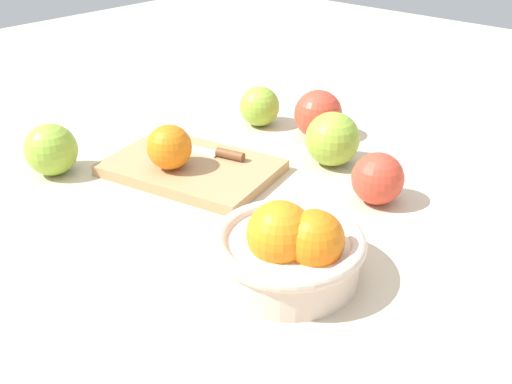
{
  "coord_description": "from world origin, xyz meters",
  "views": [
    {
      "loc": [
        -0.48,
        0.54,
        0.39
      ],
      "look_at": [
        -0.06,
        0.07,
        0.04
      ],
      "focal_mm": 40.3,
      "sensor_mm": 36.0,
      "label": 1
    }
  ],
  "objects_px": {
    "apple_front_left_2": "(378,179)",
    "apple_back_right": "(51,150)",
    "apple_front_left": "(332,139)",
    "apple_front_right_2": "(318,114)",
    "bowl": "(290,249)",
    "apple_front_right": "(260,106)",
    "orange_on_board": "(169,147)",
    "knife": "(211,152)",
    "cutting_board": "(191,168)"
  },
  "relations": [
    {
      "from": "bowl",
      "to": "apple_front_left",
      "type": "height_order",
      "value": "bowl"
    },
    {
      "from": "cutting_board",
      "to": "apple_front_left",
      "type": "xyz_separation_m",
      "value": [
        -0.14,
        -0.17,
        0.03
      ]
    },
    {
      "from": "apple_front_left",
      "to": "apple_front_right_2",
      "type": "relative_size",
      "value": 1.02
    },
    {
      "from": "cutting_board",
      "to": "apple_front_right_2",
      "type": "relative_size",
      "value": 3.03
    },
    {
      "from": "orange_on_board",
      "to": "apple_front_left",
      "type": "distance_m",
      "value": 0.25
    },
    {
      "from": "orange_on_board",
      "to": "apple_front_right",
      "type": "relative_size",
      "value": 0.93
    },
    {
      "from": "apple_front_right",
      "to": "apple_back_right",
      "type": "distance_m",
      "value": 0.36
    },
    {
      "from": "apple_front_left_2",
      "to": "apple_back_right",
      "type": "height_order",
      "value": "apple_back_right"
    },
    {
      "from": "apple_front_left",
      "to": "apple_front_right_2",
      "type": "distance_m",
      "value": 0.11
    },
    {
      "from": "bowl",
      "to": "apple_front_right",
      "type": "distance_m",
      "value": 0.45
    },
    {
      "from": "bowl",
      "to": "apple_front_right",
      "type": "xyz_separation_m",
      "value": [
        0.32,
        -0.31,
        -0.0
      ]
    },
    {
      "from": "bowl",
      "to": "apple_back_right",
      "type": "relative_size",
      "value": 2.2
    },
    {
      "from": "cutting_board",
      "to": "apple_front_left_2",
      "type": "relative_size",
      "value": 3.46
    },
    {
      "from": "knife",
      "to": "apple_front_left_2",
      "type": "relative_size",
      "value": 2.16
    },
    {
      "from": "cutting_board",
      "to": "apple_front_left",
      "type": "bearing_deg",
      "value": -129.68
    },
    {
      "from": "knife",
      "to": "apple_front_left_2",
      "type": "bearing_deg",
      "value": -164.49
    },
    {
      "from": "cutting_board",
      "to": "knife",
      "type": "relative_size",
      "value": 1.6
    },
    {
      "from": "orange_on_board",
      "to": "apple_front_left_2",
      "type": "bearing_deg",
      "value": -151.84
    },
    {
      "from": "orange_on_board",
      "to": "knife",
      "type": "distance_m",
      "value": 0.08
    },
    {
      "from": "bowl",
      "to": "apple_front_left_2",
      "type": "height_order",
      "value": "bowl"
    },
    {
      "from": "apple_front_right",
      "to": "apple_front_left_2",
      "type": "relative_size",
      "value": 0.99
    },
    {
      "from": "apple_front_left",
      "to": "apple_front_left_2",
      "type": "distance_m",
      "value": 0.13
    },
    {
      "from": "bowl",
      "to": "apple_back_right",
      "type": "distance_m",
      "value": 0.42
    },
    {
      "from": "bowl",
      "to": "apple_front_right_2",
      "type": "height_order",
      "value": "bowl"
    },
    {
      "from": "knife",
      "to": "apple_front_left",
      "type": "xyz_separation_m",
      "value": [
        -0.14,
        -0.13,
        0.02
      ]
    },
    {
      "from": "apple_front_right_2",
      "to": "apple_front_left",
      "type": "bearing_deg",
      "value": 138.38
    },
    {
      "from": "bowl",
      "to": "knife",
      "type": "bearing_deg",
      "value": -27.77
    },
    {
      "from": "orange_on_board",
      "to": "apple_front_left_2",
      "type": "relative_size",
      "value": 0.92
    },
    {
      "from": "apple_front_left",
      "to": "apple_back_right",
      "type": "xyz_separation_m",
      "value": [
        0.29,
        0.3,
        -0.0
      ]
    },
    {
      "from": "bowl",
      "to": "apple_front_right",
      "type": "relative_size",
      "value": 2.4
    },
    {
      "from": "bowl",
      "to": "orange_on_board",
      "type": "height_order",
      "value": "bowl"
    },
    {
      "from": "apple_front_left_2",
      "to": "orange_on_board",
      "type": "bearing_deg",
      "value": 28.16
    },
    {
      "from": "orange_on_board",
      "to": "apple_back_right",
      "type": "bearing_deg",
      "value": 37.23
    },
    {
      "from": "apple_front_left",
      "to": "cutting_board",
      "type": "bearing_deg",
      "value": 50.32
    },
    {
      "from": "apple_front_right_2",
      "to": "knife",
      "type": "bearing_deg",
      "value": 73.92
    },
    {
      "from": "apple_front_left_2",
      "to": "apple_front_left",
      "type": "bearing_deg",
      "value": -26.08
    },
    {
      "from": "apple_back_right",
      "to": "apple_front_left_2",
      "type": "bearing_deg",
      "value": -148.45
    },
    {
      "from": "knife",
      "to": "apple_front_left",
      "type": "height_order",
      "value": "apple_front_left"
    },
    {
      "from": "bowl",
      "to": "apple_front_left_2",
      "type": "bearing_deg",
      "value": -84.93
    },
    {
      "from": "bowl",
      "to": "apple_front_left_2",
      "type": "xyz_separation_m",
      "value": [
        0.02,
        -0.21,
        -0.0
      ]
    },
    {
      "from": "apple_front_left_2",
      "to": "apple_front_right_2",
      "type": "bearing_deg",
      "value": -33.16
    },
    {
      "from": "apple_front_left",
      "to": "apple_front_right_2",
      "type": "xyz_separation_m",
      "value": [
        0.08,
        -0.07,
        -0.0
      ]
    },
    {
      "from": "cutting_board",
      "to": "apple_back_right",
      "type": "xyz_separation_m",
      "value": [
        0.15,
        0.14,
        0.03
      ]
    },
    {
      "from": "cutting_board",
      "to": "apple_front_left",
      "type": "distance_m",
      "value": 0.22
    },
    {
      "from": "knife",
      "to": "apple_front_left_2",
      "type": "xyz_separation_m",
      "value": [
        -0.25,
        -0.07,
        0.01
      ]
    },
    {
      "from": "apple_front_right",
      "to": "apple_front_left",
      "type": "bearing_deg",
      "value": 167.03
    },
    {
      "from": "apple_front_right",
      "to": "bowl",
      "type": "bearing_deg",
      "value": 135.89
    },
    {
      "from": "cutting_board",
      "to": "apple_front_right_2",
      "type": "distance_m",
      "value": 0.25
    },
    {
      "from": "knife",
      "to": "apple_front_left",
      "type": "relative_size",
      "value": 1.86
    },
    {
      "from": "apple_front_left_2",
      "to": "apple_back_right",
      "type": "relative_size",
      "value": 0.92
    }
  ]
}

